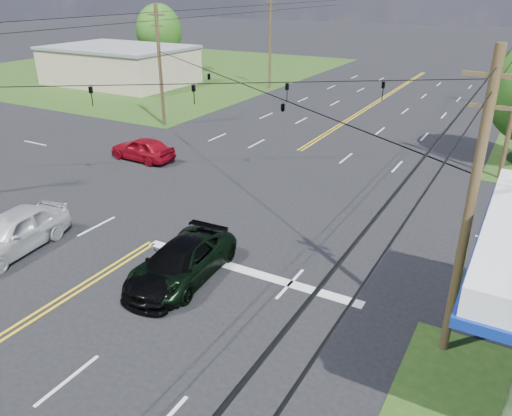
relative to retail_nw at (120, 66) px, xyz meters
The scene contains 14 objects.
ground 37.26m from the retail_nw, 36.25° to the right, with size 280.00×280.00×0.00m, color black.
grass_nw 11.36m from the retail_nw, 116.57° to the left, with size 46.00×48.00×0.03m, color #1F4014.
stop_bar 46.14m from the retail_nw, 40.60° to the right, with size 10.00×0.50×0.02m, color silver.
retail_nw is the anchor object (origin of this frame).
pole_se 53.09m from the retail_nw, 35.79° to the right, with size 1.60×0.28×9.50m.
pole_nw 21.60m from the retail_nw, 37.41° to the right, with size 1.60×0.28×9.50m.
pole_left_far 18.30m from the retail_nw, 19.44° to the left, with size 1.60×0.28×10.00m.
span_wire_signals 37.42m from the retail_nw, 36.25° to the right, with size 26.00×18.00×1.13m.
power_lines 38.98m from the retail_nw, 38.66° to the right, with size 26.04×100.00×0.64m.
tree_far_l 10.69m from the retail_nw, 101.31° to the left, with size 6.08×6.08×8.72m.
pickup_dkgreen 45.74m from the retail_nw, 43.80° to the right, with size 2.48×5.39×1.50m, color black.
suv_black 45.99m from the retail_nw, 44.13° to the right, with size 2.12×5.20×1.51m, color black.
pickup_white 41.91m from the retail_nw, 53.04° to the right, with size 2.16×5.37×1.83m, color silver.
sedan_red 30.19m from the retail_nw, 44.11° to the right, with size 1.86×4.61×1.57m, color #A00B1A.
Camera 1 is at (14.04, -11.26, 10.79)m, focal length 35.00 mm.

